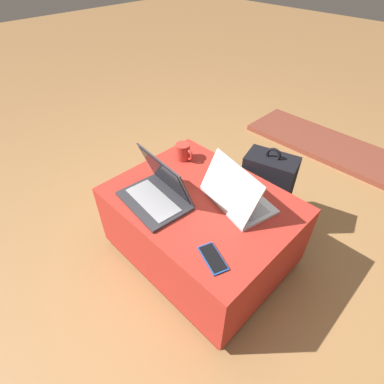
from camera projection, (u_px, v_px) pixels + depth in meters
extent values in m
plane|color=#9E7042|center=(200.00, 253.00, 1.78)|extent=(14.00, 14.00, 0.00)
cube|color=maroon|center=(200.00, 250.00, 1.76)|extent=(0.88, 0.67, 0.05)
cube|color=#B22D23|center=(201.00, 225.00, 1.62)|extent=(0.91, 0.70, 0.39)
cube|color=#333338|center=(154.00, 201.00, 1.47)|extent=(0.36, 0.27, 0.02)
cube|color=#9E9EA3|center=(153.00, 200.00, 1.46)|extent=(0.31, 0.16, 0.00)
cube|color=#333338|center=(166.00, 175.00, 1.43)|extent=(0.34, 0.12, 0.23)
cube|color=black|center=(165.00, 176.00, 1.43)|extent=(0.31, 0.10, 0.20)
cube|color=silver|center=(238.00, 200.00, 1.47)|extent=(0.39, 0.30, 0.02)
cube|color=#9E9EA3|center=(240.00, 198.00, 1.47)|extent=(0.32, 0.19, 0.00)
cube|color=silver|center=(230.00, 187.00, 1.38)|extent=(0.36, 0.18, 0.21)
cube|color=#1E4799|center=(231.00, 187.00, 1.38)|extent=(0.32, 0.16, 0.18)
cube|color=#1E4C9E|center=(213.00, 258.00, 1.22)|extent=(0.17, 0.12, 0.01)
cube|color=black|center=(213.00, 258.00, 1.21)|extent=(0.15, 0.11, 0.00)
cube|color=black|center=(266.00, 191.00, 1.83)|extent=(0.33, 0.25, 0.49)
cube|color=black|center=(269.00, 193.00, 1.97)|extent=(0.24, 0.12, 0.22)
torus|color=black|center=(273.00, 155.00, 1.66)|extent=(0.09, 0.04, 0.09)
cylinder|color=red|center=(183.00, 152.00, 1.72)|extent=(0.08, 0.08, 0.10)
torus|color=red|center=(188.00, 155.00, 1.70)|extent=(0.07, 0.02, 0.07)
cube|color=brown|center=(329.00, 146.00, 2.62)|extent=(1.40, 0.50, 0.04)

